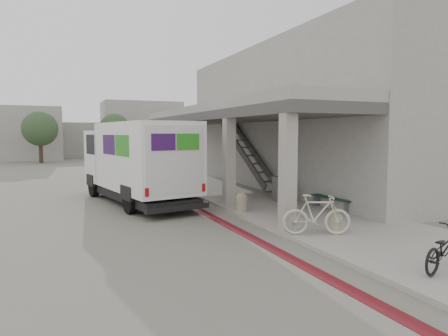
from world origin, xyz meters
name	(u,v)px	position (x,y,z in m)	size (l,w,h in m)	color
ground	(178,216)	(0.00, 0.00, 0.00)	(120.00, 120.00, 0.00)	slate
bike_lane_stripe	(188,204)	(1.00, 2.00, 0.01)	(0.35, 40.00, 0.01)	maroon
sidewalk	(281,206)	(4.00, 0.00, 0.06)	(4.40, 28.00, 0.12)	gray
transit_building	(284,121)	(6.83, 4.50, 3.40)	(7.60, 17.00, 7.00)	gray
distant_backdrop	(64,134)	(-2.84, 35.89, 2.70)	(28.00, 10.00, 6.50)	gray
tree_left	(40,129)	(-5.00, 28.00, 3.18)	(3.20, 3.20, 4.80)	#38281C
tree_mid	(115,129)	(2.00, 30.00, 3.18)	(3.20, 3.20, 4.80)	#38281C
tree_right	(191,130)	(10.00, 29.00, 3.18)	(3.20, 3.20, 4.80)	#38281C
fedex_truck	(137,160)	(-0.77, 3.16, 1.70)	(3.58, 7.77, 3.19)	black
bench	(332,200)	(5.16, -1.56, 0.43)	(0.58, 1.88, 0.43)	slate
bollard_near	(335,222)	(3.07, -4.34, 0.41)	(0.39, 0.39, 0.59)	tan
bollard_far	(242,202)	(2.10, -0.57, 0.44)	(0.43, 0.43, 0.64)	gray
utility_cabinet	(280,189)	(4.30, 0.53, 0.60)	(0.44, 0.58, 0.97)	slate
bicycle_black	(444,249)	(3.16, -7.51, 0.54)	(0.56, 1.62, 0.85)	black
bicycle_cream	(317,215)	(2.50, -4.30, 0.66)	(0.51, 1.79, 1.08)	beige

